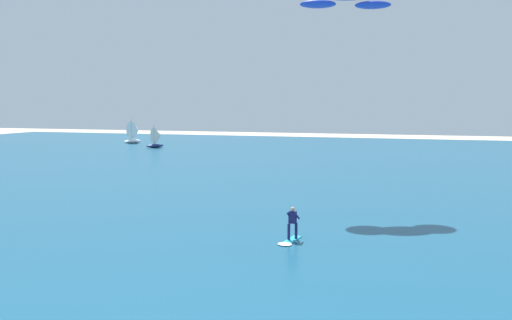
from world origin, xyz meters
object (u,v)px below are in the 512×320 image
Objects in this scene: kite at (346,1)px; sailboat_trailing at (135,132)px; kitesurfer at (291,229)px; sailboat_leading at (157,137)px.

sailboat_trailing is at bearing 134.28° from kite.
kitesurfer is at bearing -97.46° from kite.
kite is 60.01m from sailboat_trailing.
kite is 1.49× the size of sailboat_trailing.
kitesurfer is 65.66m from sailboat_trailing.
sailboat_leading is at bearing 133.05° from kite.
kite reaches higher than sailboat_trailing.
sailboat_trailing is (-41.13, 42.17, -11.46)m from kite.
sailboat_leading is at bearing 124.94° from kitesurfer.
sailboat_leading is (-33.01, 35.34, -11.78)m from kite.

